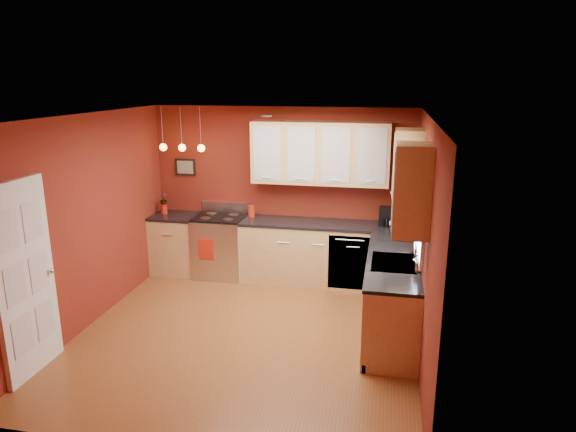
% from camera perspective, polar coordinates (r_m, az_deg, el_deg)
% --- Properties ---
extents(floor, '(4.20, 4.20, 0.00)m').
position_cam_1_polar(floor, '(6.41, -4.60, -12.93)').
color(floor, brown).
rests_on(floor, ground).
extents(ceiling, '(4.00, 4.20, 0.02)m').
position_cam_1_polar(ceiling, '(5.67, -5.16, 10.95)').
color(ceiling, beige).
rests_on(ceiling, wall_back).
extents(wall_back, '(4.00, 0.02, 2.60)m').
position_cam_1_polar(wall_back, '(7.88, -0.65, 2.60)').
color(wall_back, maroon).
rests_on(wall_back, floor).
extents(wall_front, '(4.00, 0.02, 2.60)m').
position_cam_1_polar(wall_front, '(4.07, -13.19, -10.11)').
color(wall_front, maroon).
rests_on(wall_front, floor).
extents(wall_left, '(0.02, 4.20, 2.60)m').
position_cam_1_polar(wall_left, '(6.73, -21.46, -0.65)').
color(wall_left, maroon).
rests_on(wall_left, floor).
extents(wall_right, '(0.02, 4.20, 2.60)m').
position_cam_1_polar(wall_right, '(5.70, 14.85, -2.82)').
color(wall_right, maroon).
rests_on(wall_right, floor).
extents(base_cabinets_back_left, '(0.70, 0.60, 0.90)m').
position_cam_1_polar(base_cabinets_back_left, '(8.33, -12.26, -3.13)').
color(base_cabinets_back_left, '#DFAC77').
rests_on(base_cabinets_back_left, floor).
extents(base_cabinets_back_right, '(2.54, 0.60, 0.90)m').
position_cam_1_polar(base_cabinets_back_right, '(7.72, 4.23, -4.29)').
color(base_cabinets_back_right, '#DFAC77').
rests_on(base_cabinets_back_right, floor).
extents(base_cabinets_right, '(0.60, 2.10, 0.90)m').
position_cam_1_polar(base_cabinets_right, '(6.41, 11.41, -8.71)').
color(base_cabinets_right, '#DFAC77').
rests_on(base_cabinets_right, floor).
extents(counter_back_left, '(0.70, 0.62, 0.04)m').
position_cam_1_polar(counter_back_left, '(8.19, -12.44, -0.01)').
color(counter_back_left, black).
rests_on(counter_back_left, base_cabinets_back_left).
extents(counter_back_right, '(2.54, 0.62, 0.04)m').
position_cam_1_polar(counter_back_right, '(7.57, 4.30, -0.93)').
color(counter_back_right, black).
rests_on(counter_back_right, base_cabinets_back_right).
extents(counter_right, '(0.62, 2.10, 0.04)m').
position_cam_1_polar(counter_right, '(6.24, 11.64, -4.75)').
color(counter_right, black).
rests_on(counter_right, base_cabinets_right).
extents(gas_range, '(0.76, 0.64, 1.11)m').
position_cam_1_polar(gas_range, '(8.06, -7.50, -3.29)').
color(gas_range, silver).
rests_on(gas_range, floor).
extents(dishwasher_front, '(0.60, 0.02, 0.80)m').
position_cam_1_polar(dishwasher_front, '(7.41, 6.80, -5.18)').
color(dishwasher_front, silver).
rests_on(dishwasher_front, base_cabinets_back_right).
extents(sink, '(0.50, 0.70, 0.33)m').
position_cam_1_polar(sink, '(6.10, 11.65, -5.27)').
color(sink, gray).
rests_on(sink, counter_right).
extents(window, '(0.06, 1.02, 1.22)m').
position_cam_1_polar(window, '(5.89, 14.70, 1.68)').
color(window, white).
rests_on(window, wall_right).
extents(door_left_wall, '(0.12, 0.82, 2.05)m').
position_cam_1_polar(door_left_wall, '(5.88, -27.18, -6.33)').
color(door_left_wall, white).
rests_on(door_left_wall, floor).
extents(upper_cabinets_back, '(2.00, 0.35, 0.90)m').
position_cam_1_polar(upper_cabinets_back, '(7.50, 3.58, 6.98)').
color(upper_cabinets_back, '#DFAC77').
rests_on(upper_cabinets_back, wall_back).
extents(upper_cabinets_right, '(0.35, 1.95, 0.90)m').
position_cam_1_polar(upper_cabinets_right, '(5.85, 13.39, 4.30)').
color(upper_cabinets_right, '#DFAC77').
rests_on(upper_cabinets_right, wall_right).
extents(wall_picture, '(0.32, 0.03, 0.26)m').
position_cam_1_polar(wall_picture, '(8.25, -11.32, 5.35)').
color(wall_picture, black).
rests_on(wall_picture, wall_back).
extents(pendant_lights, '(0.71, 0.11, 0.66)m').
position_cam_1_polar(pendant_lights, '(7.86, -11.69, 7.50)').
color(pendant_lights, gray).
rests_on(pendant_lights, ceiling).
extents(red_canister, '(0.12, 0.12, 0.18)m').
position_cam_1_polar(red_canister, '(7.88, -4.11, 0.54)').
color(red_canister, '#B52413').
rests_on(red_canister, counter_back_right).
extents(red_vase, '(0.10, 0.10, 0.15)m').
position_cam_1_polar(red_vase, '(8.28, -13.60, 0.77)').
color(red_vase, '#B52413').
rests_on(red_vase, counter_back_left).
extents(flowers, '(0.12, 0.12, 0.19)m').
position_cam_1_polar(flowers, '(8.24, -13.67, 1.80)').
color(flowers, '#B52413').
rests_on(flowers, red_vase).
extents(coffee_maker, '(0.21, 0.21, 0.27)m').
position_cam_1_polar(coffee_maker, '(7.52, 10.85, -0.12)').
color(coffee_maker, black).
rests_on(coffee_maker, counter_back_right).
extents(soap_pump, '(0.12, 0.12, 0.20)m').
position_cam_1_polar(soap_pump, '(5.84, 14.16, -5.05)').
color(soap_pump, white).
rests_on(soap_pump, counter_right).
extents(dish_towel, '(0.24, 0.02, 0.33)m').
position_cam_1_polar(dish_towel, '(7.79, -9.07, -3.70)').
color(dish_towel, '#B52413').
rests_on(dish_towel, gas_range).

